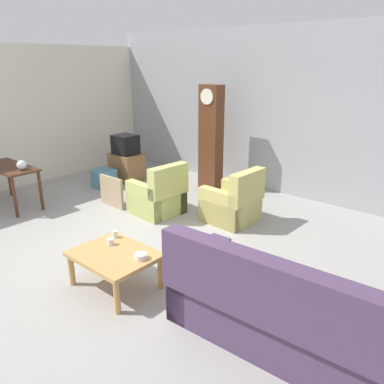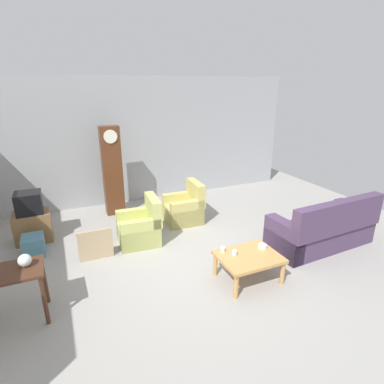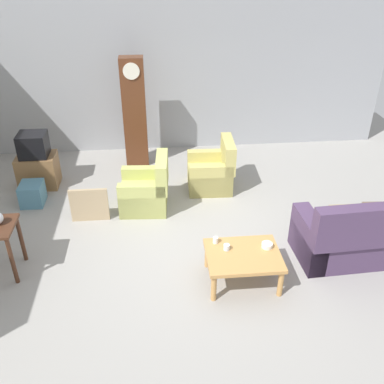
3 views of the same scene
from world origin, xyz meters
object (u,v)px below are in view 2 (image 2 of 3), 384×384
Objects in this scene: tv_stand_cabinet at (33,227)px; couch_floral at (323,230)px; framed_picture_leaning at (96,245)px; armchair_olive_near at (141,228)px; cup_white_porcelain at (223,249)px; glass_dome_cloche at (25,260)px; tv_crt at (29,203)px; coffee_table_wood at (249,259)px; cup_blue_rimmed at (234,253)px; bowl_white_stacked at (262,246)px; storage_box_blue at (34,246)px; armchair_olive_far at (185,209)px; grandfather_clock at (112,171)px.

couch_floral is at bearing -26.38° from tv_stand_cabinet.
framed_picture_leaning is at bearing -49.99° from tv_stand_cabinet.
armchair_olive_near reaches higher than cup_white_porcelain.
couch_floral reaches higher than tv_stand_cabinet.
glass_dome_cloche is at bearing -143.01° from armchair_olive_near.
tv_crt is at bearing 0.00° from tv_stand_cabinet.
cup_blue_rimmed is at bearing 151.77° from coffee_table_wood.
armchair_olive_near is at bearing 122.59° from coffee_table_wood.
bowl_white_stacked is at bearing -49.30° from armchair_olive_near.
armchair_olive_near reaches higher than coffee_table_wood.
storage_box_blue is 1.85m from glass_dome_cloche.
armchair_olive_far is 2.43m from bowl_white_stacked.
tv_crt is (-1.77, -0.76, -0.25)m from grandfather_clock.
armchair_olive_far reaches higher than cup_white_porcelain.
grandfather_clock is 4.41× the size of tv_crt.
glass_dome_cloche is (0.06, -2.36, 0.03)m from tv_crt.
tv_stand_cabinet is 1.42× the size of tv_crt.
coffee_table_wood is at bearing -39.32° from cup_white_porcelain.
coffee_table_wood is 1.60× the size of framed_picture_leaning.
armchair_olive_near is 1.35× the size of tv_stand_cabinet.
glass_dome_cloche is at bearing -88.51° from tv_crt.
armchair_olive_far is at bearing -6.86° from tv_stand_cabinet.
grandfather_clock is 1.94m from tv_crt.
glass_dome_cloche reaches higher than cup_white_porcelain.
glass_dome_cloche reaches higher than framed_picture_leaning.
framed_picture_leaning is (1.05, -1.25, -0.53)m from tv_crt.
grandfather_clock is (-0.18, 1.70, 0.76)m from armchair_olive_near.
framed_picture_leaning is 2.92m from bowl_white_stacked.
bowl_white_stacked is at bearing -171.78° from couch_floral.
grandfather_clock is 2.27m from framed_picture_leaning.
tv_crt is (0.00, 0.00, 0.51)m from tv_stand_cabinet.
coffee_table_wood is at bearing -9.34° from glass_dome_cloche.
framed_picture_leaning is (-0.91, -0.31, -0.02)m from armchair_olive_near.
cup_white_porcelain is at bearing 127.90° from cup_blue_rimmed.
coffee_table_wood is at bearing -161.72° from bowl_white_stacked.
framed_picture_leaning is (-0.73, -2.01, -0.78)m from grandfather_clock.
tv_crt is (-3.13, 0.38, 0.51)m from armchair_olive_far.
grandfather_clock is 3.99m from bowl_white_stacked.
tv_crt is at bearing 130.01° from framed_picture_leaning.
bowl_white_stacked reaches higher than storage_box_blue.
cup_white_porcelain is at bearing -61.34° from armchair_olive_near.
tv_crt reaches higher than cup_white_porcelain.
couch_floral reaches higher than glass_dome_cloche.
tv_crt is at bearing 141.89° from bowl_white_stacked.
storage_box_blue is 4.13m from bowl_white_stacked.
grandfather_clock reaches higher than glass_dome_cloche.
cup_blue_rimmed reaches higher than coffee_table_wood.
armchair_olive_near is 2.17× the size of storage_box_blue.
cup_blue_rimmed is (0.12, -0.16, -0.00)m from cup_white_porcelain.
storage_box_blue is (0.01, -0.64, -0.62)m from tv_crt.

